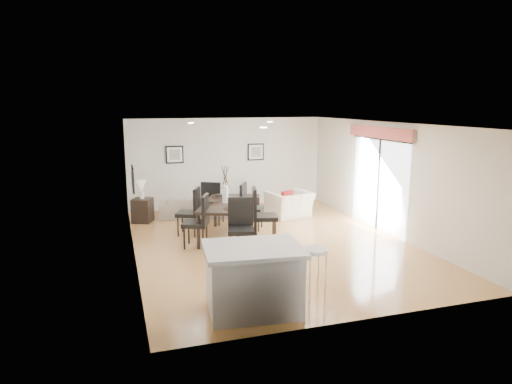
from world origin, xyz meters
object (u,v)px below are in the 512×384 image
object	(u,v)px
armchair	(289,205)
coffee_table	(242,203)
dining_chair_head	(241,223)
side_table	(143,210)
dining_chair_efar	(248,204)
kitchen_island	(253,279)
dining_chair_wfar	(192,209)
bar_stool	(315,256)
dining_chair_foot	(212,201)
dining_chair_enear	(260,211)
dining_table	(226,206)
sofa	(197,206)
dining_chair_wnear	(200,218)

from	to	relation	value
armchair	coffee_table	distance (m)	1.66
dining_chair_head	side_table	size ratio (longest dim) A/B	1.87
side_table	dining_chair_head	bearing A→B (deg)	-61.27
dining_chair_head	dining_chair_efar	bearing A→B (deg)	83.23
dining_chair_head	kitchen_island	size ratio (longest dim) A/B	0.76
dining_chair_wfar	bar_stool	size ratio (longest dim) A/B	1.29
dining_chair_wfar	dining_chair_head	size ratio (longest dim) A/B	0.96
dining_chair_foot	coffee_table	xyz separation A→B (m)	(1.21, 1.43, -0.43)
side_table	coffee_table	bearing A→B (deg)	12.13
dining_chair_enear	dining_chair_head	world-z (taller)	dining_chair_enear
dining_table	coffee_table	distance (m)	2.98
armchair	dining_chair_foot	size ratio (longest dim) A/B	0.97
coffee_table	side_table	distance (m)	3.02
dining_chair_efar	dining_chair_enear	bearing A→B (deg)	-151.86
dining_chair_enear	side_table	bearing A→B (deg)	58.16
sofa	dining_chair_efar	world-z (taller)	dining_chair_efar
dining_chair_enear	kitchen_island	xyz separation A→B (m)	(-1.23, -3.44, -0.17)
dining_chair_enear	dining_chair_efar	size ratio (longest dim) A/B	1.06
kitchen_island	sofa	bearing A→B (deg)	93.74
dining_chair_efar	coffee_table	xyz separation A→B (m)	(0.44, 2.14, -0.44)
dining_chair_wfar	dining_table	bearing A→B (deg)	80.33
dining_chair_enear	bar_stool	distance (m)	3.45
sofa	dining_chair_efar	distance (m)	1.96
coffee_table	dining_chair_wnear	bearing A→B (deg)	-103.79
dining_chair_enear	kitchen_island	bearing A→B (deg)	174.13
coffee_table	kitchen_island	world-z (taller)	kitchen_island
dining_table	dining_chair_enear	distance (m)	0.85
dining_chair_enear	sofa	bearing A→B (deg)	34.38
bar_stool	dining_table	bearing A→B (deg)	97.14
dining_chair_enear	coffee_table	xyz separation A→B (m)	(0.46, 3.17, -0.49)
side_table	dining_chair_enear	bearing A→B (deg)	-45.56
sofa	dining_chair_wfar	size ratio (longest dim) A/B	1.76
side_table	bar_stool	distance (m)	6.42
armchair	dining_chair_enear	bearing A→B (deg)	39.06
sofa	coffee_table	bearing A→B (deg)	-151.36
armchair	dining_chair_enear	distance (m)	2.37
sofa	dining_chair_head	size ratio (longest dim) A/B	1.70
sofa	dining_chair_foot	distance (m)	1.02
dining_chair_foot	bar_stool	distance (m)	5.21
armchair	dining_chair_foot	world-z (taller)	dining_chair_foot
dining_table	dining_chair_wfar	xyz separation A→B (m)	(-0.72, 0.47, -0.11)
dining_table	side_table	world-z (taller)	dining_table
coffee_table	dining_chair_efar	bearing A→B (deg)	-85.36
dining_chair_enear	dining_table	bearing A→B (deg)	69.46
dining_chair_efar	coffee_table	world-z (taller)	dining_chair_efar
dining_table	dining_chair_wnear	world-z (taller)	dining_chair_wnear
dining_chair_head	dining_chair_enear	bearing A→B (deg)	62.82
sofa	dining_table	xyz separation A→B (m)	(0.30, -2.19, 0.46)
dining_chair_head	side_table	world-z (taller)	dining_chair_head
dining_table	side_table	bearing A→B (deg)	154.39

